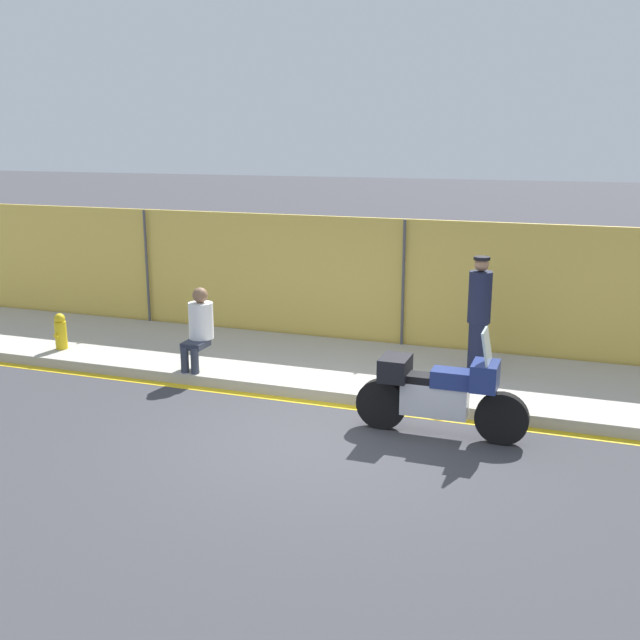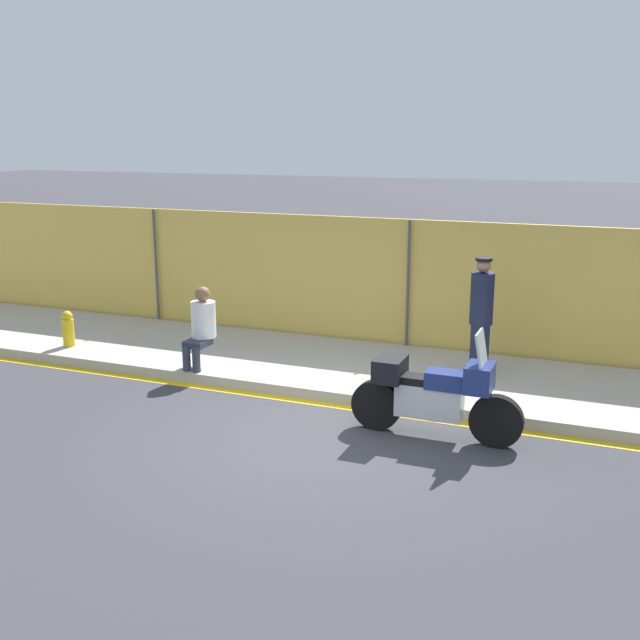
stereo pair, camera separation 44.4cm
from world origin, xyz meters
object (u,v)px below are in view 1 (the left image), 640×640
Objects in this scene: officer_standing at (479,313)px; fire_hydrant at (61,331)px; motorcycle at (439,392)px; person_seated_on_curb at (199,324)px.

officer_standing reaches higher than fire_hydrant.
fire_hydrant is at bearing -170.91° from officer_standing.
fire_hydrant is at bearing 169.76° from motorcycle.
motorcycle reaches higher than person_seated_on_curb.
officer_standing is (0.14, 2.35, 0.52)m from motorcycle.
officer_standing is 1.42× the size of person_seated_on_curb.
motorcycle is 1.22× the size of officer_standing.
officer_standing is at bearing 86.55° from motorcycle.
person_seated_on_curb is 2.81m from fire_hydrant.
motorcycle reaches higher than fire_hydrant.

